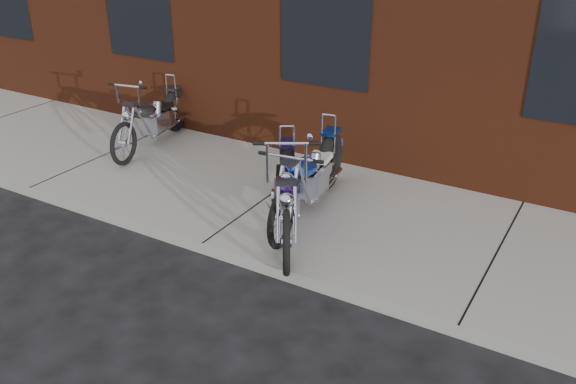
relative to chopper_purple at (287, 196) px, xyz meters
The scene contains 5 objects.
ground 1.19m from the chopper_purple, 131.09° to the right, with size 120.00×120.00×0.00m, color black.
sidewalk 1.12m from the chopper_purple, 133.48° to the left, with size 22.00×3.00×0.15m, color #989898.
chopper_purple is the anchor object (origin of this frame).
chopper_blue 0.55m from the chopper_purple, 89.20° to the left, with size 0.65×2.46×1.07m.
chopper_third 3.56m from the chopper_purple, 157.47° to the left, with size 0.68×2.26×1.16m.
Camera 1 is at (3.95, -4.77, 3.73)m, focal length 38.00 mm.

